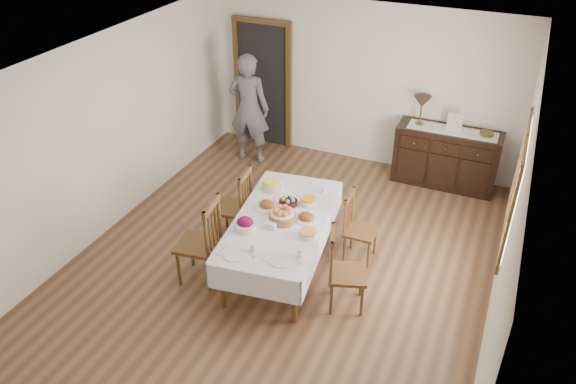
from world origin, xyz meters
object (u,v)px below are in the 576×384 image
at_px(dining_table, 281,225).
at_px(chair_left_far, 236,205).
at_px(chair_left_near, 202,241).
at_px(chair_right_far, 357,227).
at_px(sideboard, 446,157).
at_px(table_lamp, 422,103).
at_px(chair_right_near, 343,269).
at_px(person, 249,105).

relative_size(dining_table, chair_left_far, 2.15).
relative_size(chair_left_near, chair_right_far, 1.21).
bearing_deg(sideboard, chair_left_near, -122.91).
bearing_deg(chair_right_far, table_lamp, -5.87).
relative_size(chair_right_near, sideboard, 0.66).
height_order(chair_right_near, person, person).
xyz_separation_m(chair_right_near, person, (-2.55, 2.76, 0.46)).
distance_m(chair_left_near, person, 3.14).
relative_size(sideboard, person, 0.79).
bearing_deg(person, chair_right_near, 125.45).
bearing_deg(chair_left_far, sideboard, 131.76).
distance_m(chair_left_near, table_lamp, 3.94).
bearing_deg(person, table_lamp, -177.42).
height_order(chair_left_near, chair_right_far, chair_left_near).
bearing_deg(table_lamp, chair_right_near, -91.76).
height_order(chair_right_near, table_lamp, table_lamp).
bearing_deg(table_lamp, chair_left_far, -125.30).
bearing_deg(chair_left_near, chair_left_far, 174.01).
distance_m(dining_table, table_lamp, 3.11).
xyz_separation_m(dining_table, chair_right_near, (0.91, -0.35, -0.12)).
bearing_deg(dining_table, table_lamp, 63.37).
xyz_separation_m(chair_right_near, chair_right_far, (-0.12, 0.90, -0.04)).
xyz_separation_m(dining_table, chair_right_far, (0.79, 0.55, -0.17)).
bearing_deg(table_lamp, chair_left_near, -117.10).
height_order(sideboard, person, person).
relative_size(chair_left_far, chair_right_near, 1.03).
bearing_deg(chair_right_far, dining_table, 124.16).
height_order(dining_table, chair_left_far, chair_left_far).
bearing_deg(dining_table, chair_left_near, -149.63).
bearing_deg(chair_left_far, dining_table, 61.06).
bearing_deg(dining_table, sideboard, 55.51).
distance_m(chair_left_far, table_lamp, 3.20).
distance_m(chair_left_far, chair_right_far, 1.60).
xyz_separation_m(dining_table, chair_left_near, (-0.76, -0.58, -0.06)).
height_order(chair_right_far, person, person).
xyz_separation_m(chair_right_far, table_lamp, (0.22, 2.32, 0.81)).
distance_m(chair_right_far, table_lamp, 2.46).
distance_m(dining_table, chair_left_far, 0.86).
relative_size(chair_left_near, table_lamp, 2.45).
distance_m(chair_left_far, chair_right_near, 1.83).
distance_m(chair_left_near, chair_left_far, 0.91).
bearing_deg(chair_left_near, chair_right_far, 118.07).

